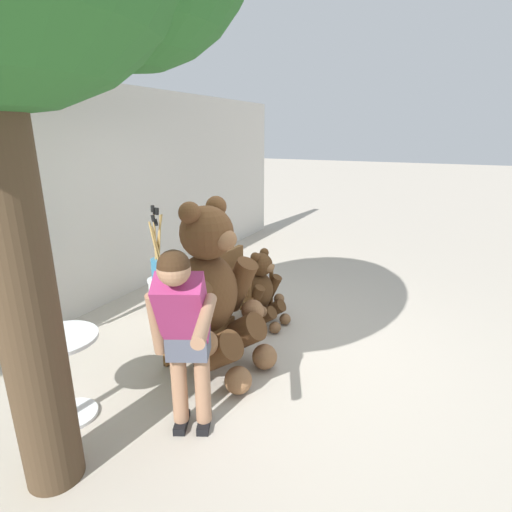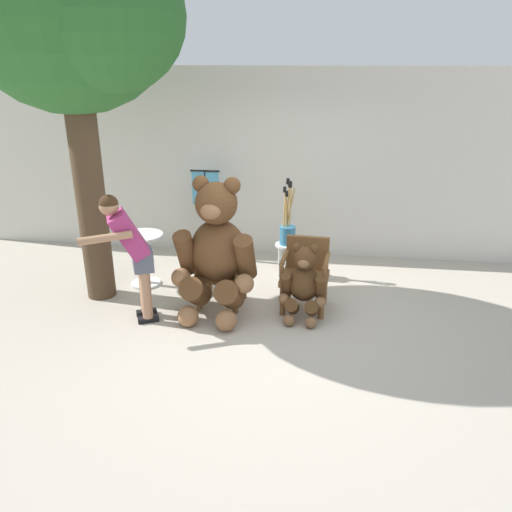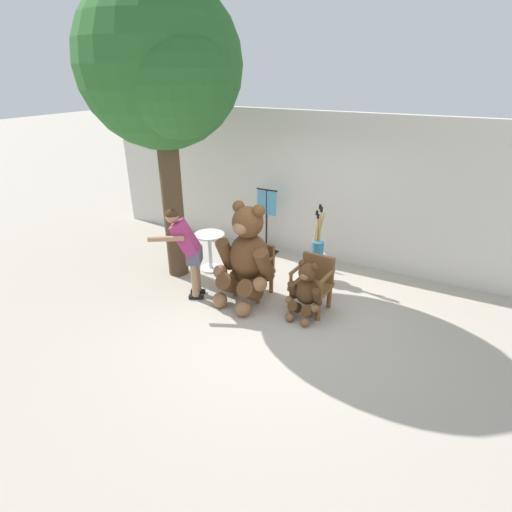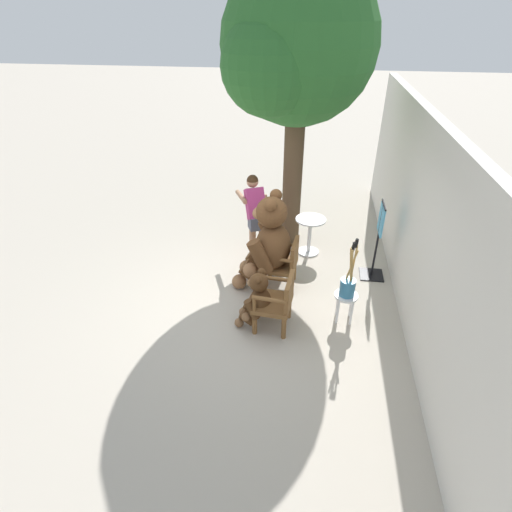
# 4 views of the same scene
# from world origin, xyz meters

# --- Properties ---
(ground_plane) EXTENTS (60.00, 60.00, 0.00)m
(ground_plane) POSITION_xyz_m (0.00, 0.00, 0.00)
(ground_plane) COLOR #B2A899
(back_wall) EXTENTS (10.00, 0.16, 2.80)m
(back_wall) POSITION_xyz_m (0.00, 2.40, 1.40)
(back_wall) COLOR beige
(back_wall) RESTS_ON ground
(wooden_chair_left) EXTENTS (0.61, 0.57, 0.86)m
(wooden_chair_left) POSITION_xyz_m (-0.51, 0.48, 0.46)
(wooden_chair_left) COLOR brown
(wooden_chair_left) RESTS_ON ground
(wooden_chair_right) EXTENTS (0.60, 0.56, 0.86)m
(wooden_chair_right) POSITION_xyz_m (0.52, 0.48, 0.46)
(wooden_chair_right) COLOR brown
(wooden_chair_right) RESTS_ON ground
(teddy_bear_large) EXTENTS (1.00, 0.97, 1.65)m
(teddy_bear_large) POSITION_xyz_m (-0.52, 0.21, 0.81)
(teddy_bear_large) COLOR brown
(teddy_bear_large) RESTS_ON ground
(teddy_bear_small) EXTENTS (0.55, 0.54, 0.92)m
(teddy_bear_small) POSITION_xyz_m (0.51, 0.19, 0.45)
(teddy_bear_small) COLOR #4C3019
(teddy_bear_small) RESTS_ON ground
(person_visitor) EXTENTS (0.70, 0.69, 1.53)m
(person_visitor) POSITION_xyz_m (-1.42, -0.13, 0.91)
(person_visitor) COLOR black
(person_visitor) RESTS_ON ground
(white_stool) EXTENTS (0.34, 0.34, 0.46)m
(white_stool) POSITION_xyz_m (0.22, 1.46, 0.36)
(white_stool) COLOR silver
(white_stool) RESTS_ON ground
(brush_bucket) EXTENTS (0.22, 0.22, 0.92)m
(brush_bucket) POSITION_xyz_m (0.22, 1.46, 0.66)
(brush_bucket) COLOR teal
(brush_bucket) RESTS_ON white_stool
(round_side_table) EXTENTS (0.56, 0.56, 0.72)m
(round_side_table) POSITION_xyz_m (-1.66, 0.86, 0.45)
(round_side_table) COLOR silver
(round_side_table) RESTS_ON ground
(patio_tree) EXTENTS (2.63, 2.50, 4.78)m
(patio_tree) POSITION_xyz_m (-2.00, 0.40, 3.44)
(patio_tree) COLOR #473523
(patio_tree) RESTS_ON ground
(clothing_display_stand) EXTENTS (0.44, 0.40, 1.36)m
(clothing_display_stand) POSITION_xyz_m (-1.05, 1.99, 0.72)
(clothing_display_stand) COLOR black
(clothing_display_stand) RESTS_ON ground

